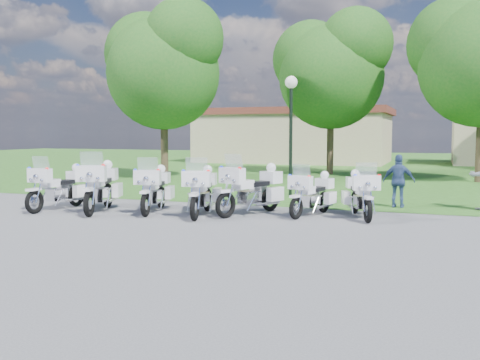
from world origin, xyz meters
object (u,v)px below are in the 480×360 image
(motorcycle_4, at_px, (253,189))
(motorcycle_6, at_px, (360,194))
(motorcycle_0, at_px, (59,187))
(motorcycle_2, at_px, (155,188))
(motorcycle_5, at_px, (313,193))
(motorcycle_3, at_px, (202,191))
(lamp_post, at_px, (291,106))
(bystander_c, at_px, (399,181))
(motorcycle_1, at_px, (100,186))

(motorcycle_4, relative_size, motorcycle_6, 1.10)
(motorcycle_0, height_order, motorcycle_2, motorcycle_0)
(motorcycle_4, xyz_separation_m, motorcycle_5, (1.61, 0.34, -0.11))
(motorcycle_3, height_order, motorcycle_6, motorcycle_3)
(lamp_post, bearing_deg, motorcycle_0, -134.06)
(motorcycle_6, distance_m, lamp_post, 5.70)
(motorcycle_4, xyz_separation_m, bystander_c, (3.69, 2.72, 0.09))
(motorcycle_0, bearing_deg, motorcycle_4, -165.64)
(motorcycle_3, distance_m, motorcycle_4, 1.39)
(motorcycle_3, bearing_deg, motorcycle_5, -172.86)
(bystander_c, bearing_deg, motorcycle_0, 24.70)
(motorcycle_2, bearing_deg, lamp_post, -131.61)
(motorcycle_1, bearing_deg, motorcycle_2, 178.12)
(motorcycle_1, bearing_deg, motorcycle_3, 167.17)
(motorcycle_1, bearing_deg, motorcycle_5, 174.00)
(motorcycle_5, bearing_deg, bystander_c, -115.00)
(motorcycle_5, distance_m, motorcycle_6, 1.25)
(bystander_c, bearing_deg, lamp_post, -23.05)
(motorcycle_4, relative_size, lamp_post, 0.56)
(motorcycle_0, distance_m, motorcycle_6, 8.62)
(motorcycle_0, xyz_separation_m, motorcycle_3, (4.42, 0.41, 0.01))
(motorcycle_5, xyz_separation_m, bystander_c, (2.07, 2.38, 0.20))
(motorcycle_4, height_order, bystander_c, motorcycle_4)
(motorcycle_0, relative_size, lamp_post, 0.56)
(motorcycle_4, distance_m, motorcycle_6, 2.90)
(motorcycle_1, xyz_separation_m, lamp_post, (4.09, 5.58, 2.46))
(motorcycle_2, bearing_deg, motorcycle_1, 2.59)
(motorcycle_2, xyz_separation_m, motorcycle_6, (5.61, 1.01, -0.04))
(motorcycle_0, xyz_separation_m, motorcycle_4, (5.62, 1.10, 0.04))
(motorcycle_0, xyz_separation_m, motorcycle_5, (7.23, 1.44, -0.07))
(motorcycle_1, bearing_deg, motorcycle_0, -16.19)
(motorcycle_3, xyz_separation_m, lamp_post, (1.05, 5.24, 2.52))
(motorcycle_1, bearing_deg, motorcycle_6, 172.56)
(motorcycle_3, height_order, lamp_post, lamp_post)
(motorcycle_4, bearing_deg, motorcycle_2, 34.93)
(lamp_post, bearing_deg, motorcycle_3, -101.32)
(motorcycle_0, relative_size, motorcycle_6, 1.11)
(motorcycle_2, xyz_separation_m, motorcycle_3, (1.54, -0.13, 0.01))
(motorcycle_2, relative_size, motorcycle_5, 1.11)
(motorcycle_2, bearing_deg, motorcycle_3, 160.48)
(motorcycle_1, relative_size, motorcycle_2, 1.08)
(motorcycle_3, bearing_deg, lamp_post, -114.33)
(motorcycle_0, bearing_deg, motorcycle_1, -173.74)
(motorcycle_0, relative_size, motorcycle_4, 1.01)
(motorcycle_4, bearing_deg, motorcycle_0, 34.46)
(motorcycle_0, xyz_separation_m, motorcycle_6, (8.48, 1.55, -0.04))
(lamp_post, bearing_deg, motorcycle_5, -67.18)
(motorcycle_2, xyz_separation_m, lamp_post, (2.59, 5.11, 2.53))
(motorcycle_0, distance_m, motorcycle_4, 5.72)
(motorcycle_2, distance_m, motorcycle_3, 1.55)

